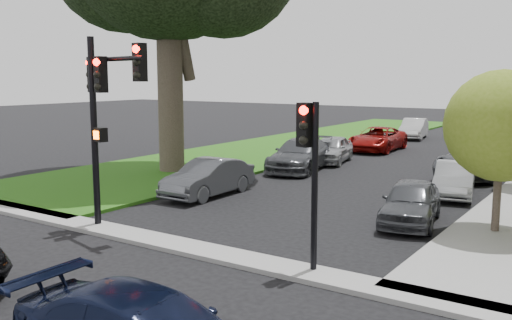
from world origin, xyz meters
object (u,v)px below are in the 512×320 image
Objects in this scene: car_parked_5 at (208,178)px; traffic_signal_secondary at (310,155)px; car_parked_1 at (455,179)px; traffic_signal_main at (104,98)px; car_parked_0 at (411,202)px; car_parked_3 at (508,147)px; small_tree_a at (501,126)px; car_parked_9 at (414,129)px; car_parked_2 at (478,160)px; car_parked_6 at (300,155)px; car_parked_8 at (377,139)px; car_parked_7 at (331,149)px.

traffic_signal_secondary is at bearing -37.77° from car_parked_5.
car_parked_5 reaches higher than car_parked_1.
car_parked_1 is (7.16, 10.47, -3.21)m from traffic_signal_main.
car_parked_0 is 7.66m from car_parked_5.
traffic_signal_main is 13.09m from car_parked_1.
car_parked_0 is 15.28m from car_parked_3.
small_tree_a is at bearing 63.51° from traffic_signal_secondary.
car_parked_0 is 24.65m from car_parked_9.
traffic_signal_main is 6.78m from traffic_signal_secondary.
car_parked_5 reaches higher than car_parked_0.
small_tree_a is 0.85× the size of car_parked_2.
car_parked_8 is (0.32, 8.88, -0.04)m from car_parked_6.
car_parked_2 is (-0.25, 4.72, 0.12)m from car_parked_1.
car_parked_1 is at bearing 55.62° from traffic_signal_main.
car_parked_0 is (0.45, 5.67, -2.06)m from traffic_signal_secondary.
small_tree_a is 14.11m from car_parked_7.
car_parked_6 is at bearing -104.55° from car_parked_7.
car_parked_5 is at bearing -126.44° from car_parked_3.
car_parked_9 is (-0.20, 13.61, 0.02)m from car_parked_7.
traffic_signal_main reaches higher than car_parked_2.
car_parked_7 is at bearing -94.17° from car_parked_8.
small_tree_a is 0.90× the size of car_parked_6.
traffic_signal_main is at bearing -136.24° from car_parked_1.
traffic_signal_main reaches higher than car_parked_7.
car_parked_2 is at bearing 51.94° from car_parked_5.
car_parked_9 reaches higher than car_parked_5.
small_tree_a is at bearing -75.02° from car_parked_1.
car_parked_7 is at bearing 135.84° from small_tree_a.
car_parked_3 is (-2.41, 15.17, -2.35)m from small_tree_a.
car_parked_8 is (-7.40, 10.76, 0.07)m from car_parked_1.
traffic_signal_secondary is 22.46m from car_parked_8.
car_parked_9 is at bearing 78.99° from car_parked_7.
car_parked_6 is (-7.72, 1.88, 0.11)m from car_parked_1.
car_parked_3 is at bearing -4.99° from car_parked_8.
traffic_signal_main is 1.02× the size of car_parked_2.
car_parked_8 is at bearing 103.80° from car_parked_0.
traffic_signal_main is 1.33× the size of car_parked_5.
traffic_signal_secondary is at bearing -101.50° from car_parked_3.
car_parked_6 reaches higher than car_parked_1.
car_parked_3 is (0.47, 20.94, -1.97)m from traffic_signal_secondary.
car_parked_2 is 1.26× the size of car_parked_9.
car_parked_9 is at bearing 79.06° from car_parked_6.
car_parked_2 is at bearing 81.12° from car_parked_1.
car_parked_6 is (-7.47, -2.84, -0.01)m from car_parked_2.
car_parked_9 is (-7.53, 13.84, -0.04)m from car_parked_2.
car_parked_6 is 3.07m from car_parked_7.
car_parked_7 is (-9.97, 9.68, -2.40)m from small_tree_a.
car_parked_5 is 7.02m from car_parked_6.
traffic_signal_secondary is 0.76× the size of car_parked_6.
traffic_signal_secondary is 9.21m from car_parked_5.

